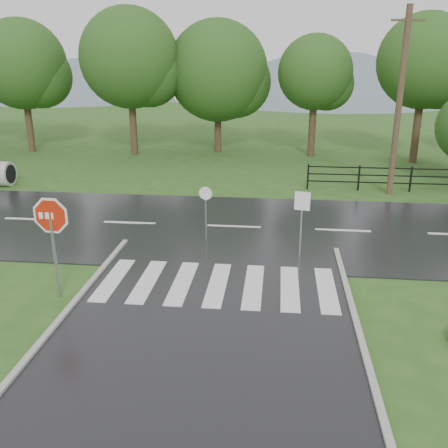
# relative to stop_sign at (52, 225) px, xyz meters

# --- Properties ---
(ground) EXTENTS (120.00, 120.00, 0.00)m
(ground) POSITION_rel_stop_sign_xyz_m (4.12, -3.92, -2.02)
(ground) COLOR #2C541C
(ground) RESTS_ON ground
(main_road) EXTENTS (90.00, 8.00, 0.04)m
(main_road) POSITION_rel_stop_sign_xyz_m (4.12, 6.08, -2.02)
(main_road) COLOR black
(main_road) RESTS_ON ground
(crosswalk) EXTENTS (6.50, 2.80, 0.02)m
(crosswalk) POSITION_rel_stop_sign_xyz_m (4.12, 1.08, -1.96)
(crosswalk) COLOR silver
(crosswalk) RESTS_ON ground
(fence_west) EXTENTS (9.58, 0.08, 1.20)m
(fence_west) POSITION_rel_stop_sign_xyz_m (11.87, 12.08, -1.29)
(fence_west) COLOR black
(fence_west) RESTS_ON ground
(hills) EXTENTS (102.00, 48.00, 48.00)m
(hills) POSITION_rel_stop_sign_xyz_m (7.61, 61.08, -17.55)
(hills) COLOR slate
(hills) RESTS_ON ground
(treeline) EXTENTS (83.20, 5.20, 10.00)m
(treeline) POSITION_rel_stop_sign_xyz_m (5.12, 20.08, -2.02)
(treeline) COLOR #224B17
(treeline) RESTS_ON ground
(stop_sign) EXTENTS (1.30, 0.12, 2.92)m
(stop_sign) POSITION_rel_stop_sign_xyz_m (0.00, 0.00, 0.00)
(stop_sign) COLOR #939399
(stop_sign) RESTS_ON ground
(reg_sign_small) EXTENTS (0.48, 0.11, 2.16)m
(reg_sign_small) POSITION_rel_stop_sign_xyz_m (6.46, 3.45, -0.49)
(reg_sign_small) COLOR #939399
(reg_sign_small) RESTS_ON ground
(reg_sign_round) EXTENTS (0.45, 0.08, 1.93)m
(reg_sign_round) POSITION_rel_stop_sign_xyz_m (3.29, 4.59, -0.76)
(reg_sign_round) COLOR #939399
(reg_sign_round) RESTS_ON ground
(utility_pole_east) EXTENTS (1.44, 0.27, 8.11)m
(utility_pole_east) POSITION_rel_stop_sign_xyz_m (10.85, 11.58, 2.10)
(utility_pole_east) COLOR #473523
(utility_pole_east) RESTS_ON ground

